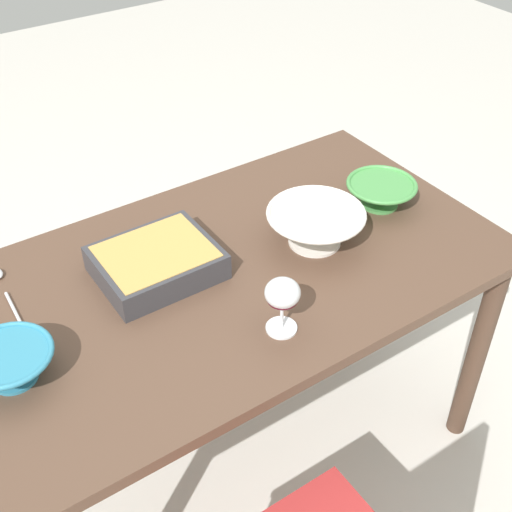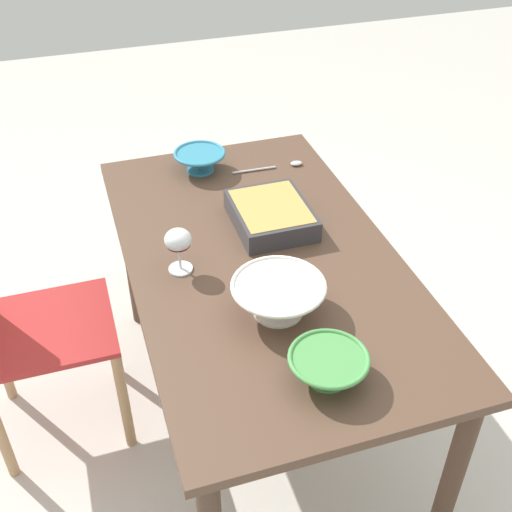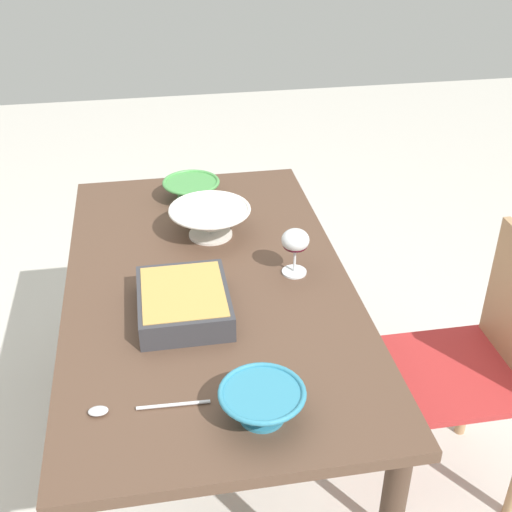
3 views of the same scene
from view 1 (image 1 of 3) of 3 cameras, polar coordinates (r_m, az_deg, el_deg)
name	(u,v)px [view 1 (image 1 of 3)]	position (r m, az deg, el deg)	size (l,w,h in m)	color
ground_plane	(232,448)	(2.23, -2.03, -15.96)	(8.00, 8.00, 0.00)	beige
dining_table	(227,297)	(1.74, -2.50, -3.48)	(1.42, 0.80, 0.75)	brown
wine_glass	(282,296)	(1.46, 2.26, -3.43)	(0.08, 0.08, 0.14)	white
casserole_dish	(156,261)	(1.66, -8.45, -0.44)	(0.29, 0.24, 0.07)	#38383D
mixing_bowl	(315,225)	(1.74, 5.07, 2.60)	(0.26, 0.26, 0.10)	white
small_bowl	(380,191)	(1.92, 10.45, 5.42)	(0.20, 0.20, 0.07)	#4C994C
serving_bowl	(10,364)	(1.48, -20.13, -8.57)	(0.19, 0.19, 0.08)	teal
serving_spoon	(3,287)	(1.73, -20.67, -2.50)	(0.03, 0.26, 0.01)	silver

